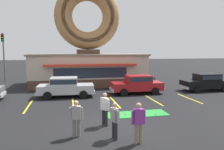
# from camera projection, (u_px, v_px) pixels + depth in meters

# --- Properties ---
(ground_plane) EXTENTS (160.00, 160.00, 0.00)m
(ground_plane) POSITION_uv_depth(u_px,v_px,m) (106.00, 127.00, 10.81)
(ground_plane) COLOR black
(donut_shop_building) EXTENTS (12.30, 6.75, 10.96)m
(donut_shop_building) POSITION_uv_depth(u_px,v_px,m) (88.00, 51.00, 24.05)
(donut_shop_building) COLOR brown
(donut_shop_building) RESTS_ON ground
(putting_mat) EXTENTS (3.63, 1.32, 0.03)m
(putting_mat) POSITION_uv_depth(u_px,v_px,m) (137.00, 114.00, 12.95)
(putting_mat) COLOR green
(putting_mat) RESTS_ON ground
(mini_donut_near_left) EXTENTS (0.13, 0.13, 0.04)m
(mini_donut_near_left) POSITION_uv_depth(u_px,v_px,m) (138.00, 115.00, 12.68)
(mini_donut_near_left) COLOR #D17F47
(mini_donut_near_left) RESTS_ON putting_mat
(mini_donut_near_right) EXTENTS (0.13, 0.13, 0.04)m
(mini_donut_near_right) POSITION_uv_depth(u_px,v_px,m) (116.00, 114.00, 12.80)
(mini_donut_near_right) COLOR #D8667F
(mini_donut_near_right) RESTS_ON putting_mat
(mini_donut_mid_left) EXTENTS (0.13, 0.13, 0.04)m
(mini_donut_mid_left) POSITION_uv_depth(u_px,v_px,m) (137.00, 113.00, 13.11)
(mini_donut_mid_left) COLOR #E5C666
(mini_donut_mid_left) RESTS_ON putting_mat
(mini_donut_mid_centre) EXTENTS (0.13, 0.13, 0.04)m
(mini_donut_mid_centre) POSITION_uv_depth(u_px,v_px,m) (156.00, 114.00, 12.75)
(mini_donut_mid_centre) COLOR #D8667F
(mini_donut_mid_centre) RESTS_ON putting_mat
(mini_donut_mid_right) EXTENTS (0.13, 0.13, 0.04)m
(mini_donut_mid_right) POSITION_uv_depth(u_px,v_px,m) (119.00, 113.00, 13.03)
(mini_donut_mid_right) COLOR #D8667F
(mini_donut_mid_right) RESTS_ON putting_mat
(mini_donut_far_left) EXTENTS (0.13, 0.13, 0.04)m
(mini_donut_far_left) POSITION_uv_depth(u_px,v_px,m) (125.00, 114.00, 12.82)
(mini_donut_far_left) COLOR #D8667F
(mini_donut_far_left) RESTS_ON putting_mat
(mini_donut_far_centre) EXTENTS (0.13, 0.13, 0.04)m
(mini_donut_far_centre) POSITION_uv_depth(u_px,v_px,m) (145.00, 115.00, 12.58)
(mini_donut_far_centre) COLOR brown
(mini_donut_far_centre) RESTS_ON putting_mat
(golf_ball) EXTENTS (0.04, 0.04, 0.04)m
(golf_ball) POSITION_uv_depth(u_px,v_px,m) (120.00, 116.00, 12.51)
(golf_ball) COLOR white
(golf_ball) RESTS_ON putting_mat
(putting_flag_pin) EXTENTS (0.13, 0.01, 0.55)m
(putting_flag_pin) POSITION_uv_depth(u_px,v_px,m) (163.00, 106.00, 13.18)
(putting_flag_pin) COLOR silver
(putting_flag_pin) RESTS_ON putting_mat
(car_red) EXTENTS (4.58, 2.02, 1.60)m
(car_red) POSITION_uv_depth(u_px,v_px,m) (137.00, 84.00, 19.05)
(car_red) COLOR maroon
(car_red) RESTS_ON ground
(car_silver) EXTENTS (4.64, 2.14, 1.60)m
(car_silver) POSITION_uv_depth(u_px,v_px,m) (65.00, 86.00, 17.65)
(car_silver) COLOR #B2B5BA
(car_silver) RESTS_ON ground
(car_black) EXTENTS (4.57, 2.01, 1.60)m
(car_black) POSITION_uv_depth(u_px,v_px,m) (206.00, 81.00, 20.41)
(car_black) COLOR black
(car_black) RESTS_ON ground
(pedestrian_blue_sweater_man) EXTENTS (0.33, 0.58, 1.60)m
(pedestrian_blue_sweater_man) POSITION_uv_depth(u_px,v_px,m) (115.00, 119.00, 9.21)
(pedestrian_blue_sweater_man) COLOR #232328
(pedestrian_blue_sweater_man) RESTS_ON ground
(pedestrian_hooded_kid) EXTENTS (0.42, 0.50, 1.68)m
(pedestrian_hooded_kid) POSITION_uv_depth(u_px,v_px,m) (105.00, 108.00, 10.85)
(pedestrian_hooded_kid) COLOR #232328
(pedestrian_hooded_kid) RESTS_ON ground
(pedestrian_leather_jacket_man) EXTENTS (0.59, 0.29, 1.63)m
(pedestrian_leather_jacket_man) POSITION_uv_depth(u_px,v_px,m) (76.00, 117.00, 9.46)
(pedestrian_leather_jacket_man) COLOR slate
(pedestrian_leather_jacket_man) RESTS_ON ground
(pedestrian_clipboard_woman) EXTENTS (0.60, 0.25, 1.70)m
(pedestrian_clipboard_woman) POSITION_uv_depth(u_px,v_px,m) (138.00, 121.00, 8.76)
(pedestrian_clipboard_woman) COLOR #7F7056
(pedestrian_clipboard_woman) RESTS_ON ground
(trash_bin) EXTENTS (0.57, 0.57, 0.97)m
(trash_bin) POSITION_uv_depth(u_px,v_px,m) (153.00, 81.00, 23.10)
(trash_bin) COLOR #51565B
(trash_bin) RESTS_ON ground
(traffic_light_pole) EXTENTS (0.28, 0.47, 5.80)m
(traffic_light_pole) POSITION_uv_depth(u_px,v_px,m) (3.00, 51.00, 25.97)
(traffic_light_pole) COLOR #595B60
(traffic_light_pole) RESTS_ON ground
(parking_stripe_far_left) EXTENTS (0.12, 3.60, 0.01)m
(parking_stripe_far_left) POSITION_uv_depth(u_px,v_px,m) (28.00, 106.00, 14.77)
(parking_stripe_far_left) COLOR yellow
(parking_stripe_far_left) RESTS_ON ground
(parking_stripe_left) EXTENTS (0.12, 3.60, 0.01)m
(parking_stripe_left) POSITION_uv_depth(u_px,v_px,m) (73.00, 104.00, 15.38)
(parking_stripe_left) COLOR yellow
(parking_stripe_left) RESTS_ON ground
(parking_stripe_mid_left) EXTENTS (0.12, 3.60, 0.01)m
(parking_stripe_mid_left) POSITION_uv_depth(u_px,v_px,m) (115.00, 102.00, 15.98)
(parking_stripe_mid_left) COLOR yellow
(parking_stripe_mid_left) RESTS_ON ground
(parking_stripe_centre) EXTENTS (0.12, 3.60, 0.01)m
(parking_stripe_centre) POSITION_uv_depth(u_px,v_px,m) (153.00, 100.00, 16.59)
(parking_stripe_centre) COLOR yellow
(parking_stripe_centre) RESTS_ON ground
(parking_stripe_mid_right) EXTENTS (0.12, 3.60, 0.01)m
(parking_stripe_mid_right) POSITION_uv_depth(u_px,v_px,m) (189.00, 98.00, 17.20)
(parking_stripe_mid_right) COLOR yellow
(parking_stripe_mid_right) RESTS_ON ground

